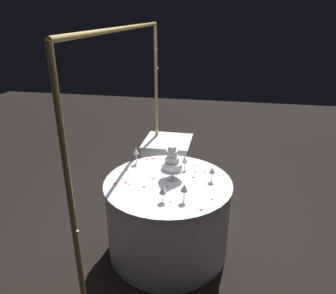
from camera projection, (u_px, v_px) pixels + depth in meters
name	position (u px, v px, depth m)	size (l,w,h in m)	color
ground_plane	(168.00, 248.00, 3.27)	(12.00, 12.00, 0.00)	black
decorative_arch	(128.00, 112.00, 2.78)	(2.30, 0.06, 2.11)	olive
main_table	(168.00, 217.00, 3.12)	(1.19, 1.19, 0.77)	white
side_table	(168.00, 169.00, 4.04)	(0.56, 0.56, 0.78)	white
tiered_cake	(172.00, 163.00, 2.95)	(0.22, 0.22, 0.34)	silver
wine_glass_0	(212.00, 171.00, 2.94)	(0.06, 0.06, 0.14)	silver
wine_glass_1	(163.00, 191.00, 2.62)	(0.07, 0.07, 0.14)	silver
wine_glass_2	(184.00, 189.00, 2.62)	(0.06, 0.06, 0.16)	silver
wine_glass_3	(185.00, 160.00, 3.16)	(0.06, 0.06, 0.15)	silver
wine_glass_4	(136.00, 152.00, 3.28)	(0.06, 0.06, 0.18)	silver
cake_knife	(129.00, 176.00, 3.07)	(0.29, 0.11, 0.01)	silver
rose_petal_0	(179.00, 166.00, 3.27)	(0.04, 0.03, 0.00)	#C61951
rose_petal_1	(166.00, 173.00, 3.13)	(0.03, 0.02, 0.00)	#C61951
rose_petal_2	(176.00, 171.00, 3.17)	(0.04, 0.03, 0.00)	#C61951
rose_petal_3	(127.00, 170.00, 3.19)	(0.03, 0.02, 0.00)	#C61951
rose_petal_4	(115.00, 184.00, 2.93)	(0.04, 0.03, 0.00)	#C61951
rose_petal_5	(144.00, 187.00, 2.88)	(0.03, 0.02, 0.00)	#C61951
rose_petal_6	(194.00, 177.00, 3.05)	(0.04, 0.02, 0.00)	#C61951
rose_petal_7	(147.00, 159.00, 3.43)	(0.03, 0.02, 0.00)	#C61951
rose_petal_8	(153.00, 179.00, 3.02)	(0.03, 0.02, 0.00)	#C61951
rose_petal_9	(195.00, 165.00, 3.29)	(0.03, 0.02, 0.00)	#C61951
rose_petal_10	(212.00, 199.00, 2.69)	(0.03, 0.02, 0.00)	#C61951
rose_petal_11	(126.00, 183.00, 2.95)	(0.03, 0.02, 0.00)	#C61951
rose_petal_12	(186.00, 189.00, 2.85)	(0.03, 0.02, 0.00)	#C61951
rose_petal_13	(195.00, 172.00, 3.16)	(0.03, 0.02, 0.00)	#C61951
rose_petal_14	(149.00, 178.00, 3.04)	(0.02, 0.02, 0.00)	#C61951
rose_petal_15	(170.00, 202.00, 2.66)	(0.03, 0.02, 0.00)	#C61951
rose_petal_16	(201.00, 210.00, 2.55)	(0.03, 0.02, 0.00)	#C61951
rose_petal_17	(205.00, 172.00, 3.15)	(0.02, 0.02, 0.00)	#C61951
rose_petal_18	(167.00, 187.00, 2.88)	(0.02, 0.02, 0.00)	#C61951
rose_petal_19	(153.00, 158.00, 3.44)	(0.04, 0.03, 0.00)	#C61951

